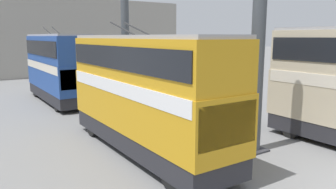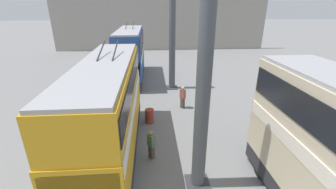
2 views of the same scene
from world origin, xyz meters
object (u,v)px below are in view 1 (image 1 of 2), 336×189
(bus_right_near, at_px, (144,87))
(person_by_right_row, at_px, (190,129))
(bus_right_mid, at_px, (58,64))
(person_aisle_midway, at_px, (164,100))
(oil_drum, at_px, (146,119))

(bus_right_near, xyz_separation_m, person_by_right_row, (-0.51, -2.02, -2.01))
(bus_right_mid, height_order, person_aisle_midway, bus_right_mid)
(person_by_right_row, bearing_deg, person_aisle_midway, 33.00)
(bus_right_mid, bearing_deg, person_aisle_midway, -150.56)
(bus_right_near, xyz_separation_m, oil_drum, (3.33, -1.92, -2.39))
(person_aisle_midway, height_order, oil_drum, person_aisle_midway)
(oil_drum, bearing_deg, bus_right_near, 150.03)
(person_by_right_row, height_order, person_aisle_midway, person_aisle_midway)
(bus_right_mid, xyz_separation_m, person_by_right_row, (-13.78, -2.02, -2.05))
(person_by_right_row, bearing_deg, bus_right_mid, 63.53)
(bus_right_mid, xyz_separation_m, oil_drum, (-9.94, -1.92, -2.42))
(bus_right_near, bearing_deg, person_aisle_midway, -39.35)
(oil_drum, bearing_deg, bus_right_mid, 10.93)
(oil_drum, bearing_deg, person_aisle_midway, -50.40)
(bus_right_mid, distance_m, person_aisle_midway, 9.23)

